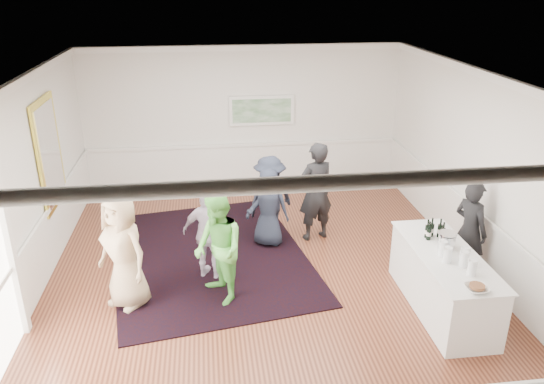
{
  "coord_description": "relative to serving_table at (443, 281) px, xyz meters",
  "views": [
    {
      "loc": [
        -0.83,
        -7.52,
        4.55
      ],
      "look_at": [
        0.15,
        0.2,
        1.36
      ],
      "focal_mm": 35.0,
      "sensor_mm": 36.0,
      "label": 1
    }
  ],
  "objects": [
    {
      "name": "floor",
      "position": [
        -2.45,
        1.29,
        -0.46
      ],
      "size": [
        8.0,
        8.0,
        0.0
      ],
      "primitive_type": "plane",
      "color": "brown",
      "rests_on": "ground"
    },
    {
      "name": "ceiling",
      "position": [
        -2.45,
        1.29,
        2.74
      ],
      "size": [
        7.0,
        8.0,
        0.02
      ],
      "primitive_type": "cube",
      "color": "white",
      "rests_on": "wall_back"
    },
    {
      "name": "wall_left",
      "position": [
        -5.95,
        1.29,
        1.14
      ],
      "size": [
        0.02,
        8.0,
        3.2
      ],
      "primitive_type": "cube",
      "color": "white",
      "rests_on": "floor"
    },
    {
      "name": "wall_right",
      "position": [
        1.05,
        1.29,
        1.14
      ],
      "size": [
        0.02,
        8.0,
        3.2
      ],
      "primitive_type": "cube",
      "color": "white",
      "rests_on": "floor"
    },
    {
      "name": "wall_back",
      "position": [
        -2.45,
        5.29,
        1.14
      ],
      "size": [
        7.0,
        0.02,
        3.2
      ],
      "primitive_type": "cube",
      "color": "white",
      "rests_on": "floor"
    },
    {
      "name": "wall_front",
      "position": [
        -2.45,
        -2.71,
        1.14
      ],
      "size": [
        7.0,
        0.02,
        3.2
      ],
      "primitive_type": "cube",
      "color": "white",
      "rests_on": "floor"
    },
    {
      "name": "wainscoting",
      "position": [
        -2.45,
        1.29,
        0.04
      ],
      "size": [
        7.0,
        8.0,
        1.0
      ],
      "primitive_type": null,
      "color": "white",
      "rests_on": "floor"
    },
    {
      "name": "mirror",
      "position": [
        -5.9,
        2.59,
        1.34
      ],
      "size": [
        0.05,
        1.25,
        1.85
      ],
      "color": "yellow",
      "rests_on": "wall_left"
    },
    {
      "name": "landscape_painting",
      "position": [
        -2.05,
        5.24,
        1.32
      ],
      "size": [
        1.44,
        0.06,
        0.66
      ],
      "color": "white",
      "rests_on": "wall_back"
    },
    {
      "name": "area_rug",
      "position": [
        -3.34,
        1.99,
        -0.45
      ],
      "size": [
        3.85,
        4.68,
        0.02
      ],
      "primitive_type": "cube",
      "rotation": [
        0.0,
        0.0,
        0.16
      ],
      "color": "black",
      "rests_on": "floor"
    },
    {
      "name": "serving_table",
      "position": [
        0.0,
        0.0,
        0.0
      ],
      "size": [
        0.85,
        2.25,
        0.91
      ],
      "color": "white",
      "rests_on": "floor"
    },
    {
      "name": "bartender",
      "position": [
        0.75,
        0.79,
        0.37
      ],
      "size": [
        0.6,
        0.71,
        1.66
      ],
      "primitive_type": "imported",
      "rotation": [
        0.0,
        0.0,
        1.97
      ],
      "color": "black",
      "rests_on": "floor"
    },
    {
      "name": "guest_tan",
      "position": [
        -4.55,
        0.7,
        0.43
      ],
      "size": [
        1.02,
        0.99,
        1.77
      ],
      "primitive_type": "imported",
      "rotation": [
        0.0,
        0.0,
        -0.71
      ],
      "color": "tan",
      "rests_on": "floor"
    },
    {
      "name": "guest_green",
      "position": [
        -3.19,
        0.65,
        0.4
      ],
      "size": [
        0.91,
        1.01,
        1.71
      ],
      "primitive_type": "imported",
      "rotation": [
        0.0,
        0.0,
        -1.19
      ],
      "color": "#5EC14D",
      "rests_on": "floor"
    },
    {
      "name": "guest_lilac",
      "position": [
        -3.32,
        1.33,
        0.31
      ],
      "size": [
        0.97,
        0.7,
        1.53
      ],
      "primitive_type": "imported",
      "rotation": [
        0.0,
        0.0,
        2.73
      ],
      "color": "silver",
      "rests_on": "floor"
    },
    {
      "name": "guest_dark_a",
      "position": [
        -2.2,
        2.61,
        0.33
      ],
      "size": [
        1.18,
        1.04,
        1.58
      ],
      "primitive_type": "imported",
      "rotation": [
        0.0,
        0.0,
        3.7
      ],
      "color": "#1D2231",
      "rests_on": "floor"
    },
    {
      "name": "guest_dark_b",
      "position": [
        -1.38,
        2.46,
        0.47
      ],
      "size": [
        0.78,
        0.62,
        1.85
      ],
      "primitive_type": "imported",
      "rotation": [
        0.0,
        0.0,
        3.44
      ],
      "color": "black",
      "rests_on": "floor"
    },
    {
      "name": "guest_navy",
      "position": [
        -2.25,
        2.33,
        0.26
      ],
      "size": [
        0.83,
        0.71,
        1.45
      ],
      "primitive_type": "imported",
      "rotation": [
        0.0,
        0.0,
        2.71
      ],
      "color": "#1D2231",
      "rests_on": "floor"
    },
    {
      "name": "wine_bottles",
      "position": [
        0.01,
        0.48,
        0.61
      ],
      "size": [
        0.27,
        0.24,
        0.31
      ],
      "color": "black",
      "rests_on": "serving_table"
    },
    {
      "name": "juice_pitchers",
      "position": [
        0.01,
        -0.3,
        0.57
      ],
      "size": [
        0.36,
        0.66,
        0.24
      ],
      "color": "#5FA139",
      "rests_on": "serving_table"
    },
    {
      "name": "ice_bucket",
      "position": [
        0.05,
        0.15,
        0.57
      ],
      "size": [
        0.26,
        0.26,
        0.25
      ],
      "primitive_type": "cylinder",
      "color": "silver",
      "rests_on": "serving_table"
    },
    {
      "name": "nut_bowl",
      "position": [
        -0.04,
        -0.95,
        0.49
      ],
      "size": [
        0.29,
        0.29,
        0.08
      ],
      "color": "white",
      "rests_on": "serving_table"
    }
  ]
}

